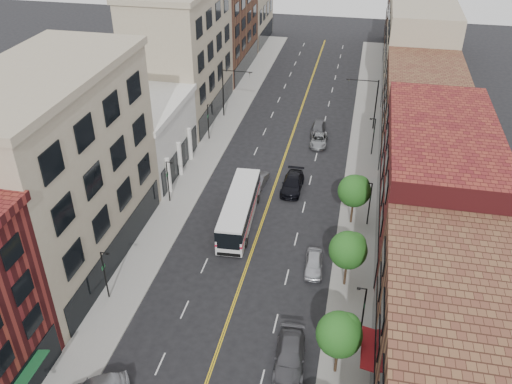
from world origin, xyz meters
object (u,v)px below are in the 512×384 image
Objects in this scene: car_parked_far at (314,263)px; car_lane_c at (318,128)px; car_parked_mid at (290,357)px; car_lane_a at (292,184)px; city_bus at (239,208)px; car_lane_b at (319,140)px; car_lane_behind at (260,179)px.

car_lane_c is (-2.85, 29.51, 0.06)m from car_parked_far.
car_parked_mid is at bearing -96.50° from car_parked_far.
car_lane_a is 15.73m from car_lane_c.
car_lane_a is (4.50, 7.77, -1.02)m from city_bus.
car_lane_c is (-2.36, 41.08, -0.03)m from car_parked_mid.
car_parked_far is 26.20m from car_lane_b.
city_bus reaches higher than car_lane_c.
car_lane_behind is at bearing 82.96° from city_bus.
car_parked_far is 29.65m from car_lane_c.
city_bus is 2.90× the size of car_parked_far.
city_bus reaches higher than car_parked_far.
city_bus is 2.21× the size of car_parked_mid.
car_lane_a is 1.22× the size of car_lane_c.
car_lane_behind is 0.70× the size of car_lane_a.
car_lane_a is at bearing 178.60° from car_lane_behind.
car_parked_mid is 11.58m from car_parked_far.
car_lane_c is at bearing 91.44° from car_parked_far.
car_lane_b is (1.76, 12.26, -0.15)m from car_lane_a.
car_lane_behind is 4.00m from car_lane_a.
car_lane_a is 12.39m from car_lane_b.
car_parked_mid reaches higher than car_lane_c.
car_parked_far is at bearing -72.78° from car_lane_a.
car_lane_behind is at bearing 115.49° from car_parked_far.
car_parked_mid is at bearing -68.53° from city_bus.
car_lane_b is at bearing -82.02° from car_lane_c.
car_lane_behind is (0.54, 8.21, -1.19)m from city_bus.
car_lane_b is (6.26, 20.04, -1.17)m from city_bus.
car_parked_mid is (8.14, -17.62, -1.02)m from city_bus.
car_parked_mid is 25.65m from car_lane_a.
car_parked_far is 0.76× the size of car_lane_a.
car_parked_mid is 1.22× the size of car_lane_c.
car_lane_c is (1.27, 15.68, -0.03)m from car_lane_a.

